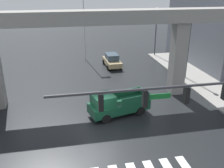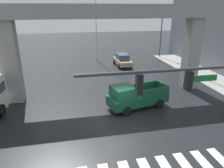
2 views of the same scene
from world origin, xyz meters
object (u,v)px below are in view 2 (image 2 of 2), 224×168
object	(u,v)px
pickup_truck	(135,97)
street_lamp_mid_block	(198,39)
street_lamp_far_north	(161,30)
flagpole	(97,19)
sedan_tan	(122,60)

from	to	relation	value
pickup_truck	street_lamp_mid_block	distance (m)	12.73
pickup_truck	street_lamp_far_north	size ratio (longest dim) A/B	0.75
street_lamp_far_north	flagpole	world-z (taller)	flagpole
street_lamp_mid_block	street_lamp_far_north	xyz separation A→B (m)	(0.00, 10.41, 0.00)
pickup_truck	sedan_tan	xyz separation A→B (m)	(2.31, 13.45, -0.14)
street_lamp_far_north	street_lamp_mid_block	bearing A→B (deg)	-90.00
flagpole	sedan_tan	bearing A→B (deg)	-51.73
pickup_truck	street_lamp_mid_block	world-z (taller)	street_lamp_mid_block
sedan_tan	street_lamp_far_north	xyz separation A→B (m)	(7.58, 4.14, 3.70)
flagpole	street_lamp_far_north	bearing A→B (deg)	1.00
sedan_tan	street_lamp_mid_block	distance (m)	10.51
flagpole	pickup_truck	bearing A→B (deg)	-87.36
pickup_truck	street_lamp_mid_block	xyz separation A→B (m)	(9.89, 7.17, 3.57)
pickup_truck	street_lamp_far_north	distance (m)	20.49
pickup_truck	street_lamp_far_north	world-z (taller)	street_lamp_far_north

